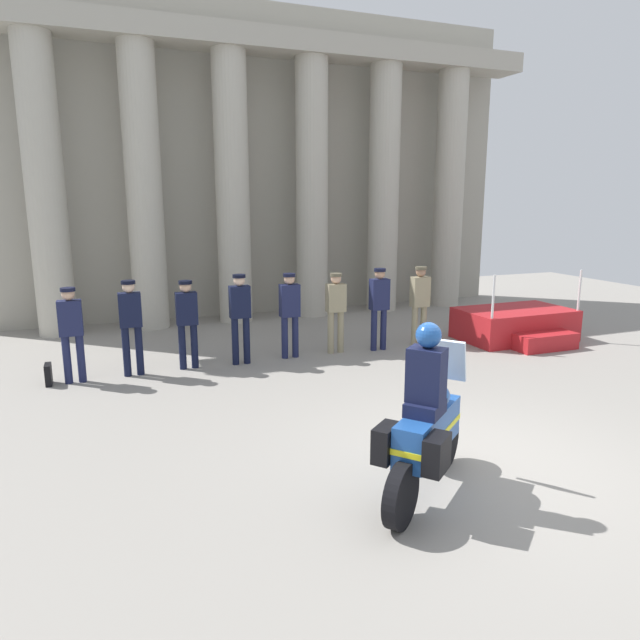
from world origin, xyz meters
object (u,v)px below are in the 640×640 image
at_px(officer_in_row_2, 187,317).
at_px(officer_in_row_1, 131,320).
at_px(officer_in_row_7, 420,299).
at_px(reviewing_stand, 517,325).
at_px(officer_in_row_5, 336,306).
at_px(motorcycle_with_rider, 426,426).
at_px(briefcase_on_ground, 48,374).
at_px(officer_in_row_0, 71,327).
at_px(officer_in_row_6, 379,302).
at_px(officer_in_row_3, 240,312).
at_px(officer_in_row_4, 290,309).

bearing_deg(officer_in_row_2, officer_in_row_1, 5.74).
relative_size(officer_in_row_2, officer_in_row_7, 0.97).
relative_size(reviewing_stand, officer_in_row_1, 1.43).
xyz_separation_m(officer_in_row_5, motorcycle_with_rider, (-1.39, -5.67, -0.17)).
distance_m(officer_in_row_5, briefcase_on_ground, 5.40).
distance_m(officer_in_row_0, officer_in_row_2, 1.95).
xyz_separation_m(officer_in_row_5, officer_in_row_7, (1.90, -0.09, 0.03)).
xyz_separation_m(officer_in_row_6, motorcycle_with_rider, (-2.31, -5.55, -0.21)).
height_order(officer_in_row_3, officer_in_row_5, officer_in_row_3).
xyz_separation_m(reviewing_stand, officer_in_row_5, (-4.18, 0.48, 0.64)).
xyz_separation_m(officer_in_row_0, officer_in_row_3, (2.92, 0.07, 0.05)).
bearing_deg(officer_in_row_1, officer_in_row_3, -178.27).
xyz_separation_m(reviewing_stand, officer_in_row_4, (-5.17, 0.47, 0.66)).
height_order(officer_in_row_6, officer_in_row_7, officer_in_row_6).
xyz_separation_m(officer_in_row_2, motorcycle_with_rider, (1.58, -5.64, -0.18)).
bearing_deg(officer_in_row_4, officer_in_row_0, 3.70).
bearing_deg(reviewing_stand, officer_in_row_1, 177.36).
relative_size(reviewing_stand, motorcycle_with_rider, 1.29).
xyz_separation_m(officer_in_row_0, briefcase_on_ground, (-0.42, 0.04, -0.79)).
distance_m(officer_in_row_2, officer_in_row_7, 4.87).
distance_m(officer_in_row_2, officer_in_row_5, 2.97).
xyz_separation_m(officer_in_row_3, officer_in_row_7, (3.89, 0.00, -0.02)).
xyz_separation_m(officer_in_row_4, officer_in_row_6, (1.90, -0.11, 0.02)).
xyz_separation_m(officer_in_row_4, officer_in_row_7, (2.88, -0.08, 0.01)).
relative_size(officer_in_row_7, briefcase_on_ground, 4.71).
relative_size(officer_in_row_3, officer_in_row_6, 1.01).
height_order(officer_in_row_0, briefcase_on_ground, officer_in_row_0).
bearing_deg(motorcycle_with_rider, briefcase_on_ground, 86.36).
distance_m(reviewing_stand, officer_in_row_1, 8.17).
xyz_separation_m(officer_in_row_2, officer_in_row_5, (2.97, 0.03, -0.00)).
distance_m(officer_in_row_1, briefcase_on_ground, 1.62).
distance_m(reviewing_stand, officer_in_row_3, 6.23).
bearing_deg(officer_in_row_4, officer_in_row_2, 2.01).
bearing_deg(briefcase_on_ground, officer_in_row_1, 0.87).
bearing_deg(officer_in_row_2, officer_in_row_5, -177.92).
distance_m(officer_in_row_3, officer_in_row_4, 1.01).
bearing_deg(officer_in_row_5, officer_in_row_4, 2.23).
bearing_deg(briefcase_on_ground, officer_in_row_0, -5.37).
height_order(officer_in_row_2, officer_in_row_7, officer_in_row_7).
bearing_deg(officer_in_row_0, officer_in_row_5, -176.59).
relative_size(reviewing_stand, officer_in_row_5, 1.50).
height_order(reviewing_stand, officer_in_row_3, officer_in_row_3).
height_order(officer_in_row_1, officer_in_row_4, officer_in_row_1).
distance_m(officer_in_row_0, officer_in_row_5, 4.92).
distance_m(officer_in_row_1, officer_in_row_4, 2.97).
bearing_deg(officer_in_row_5, officer_in_row_6, 173.63).
height_order(officer_in_row_2, motorcycle_with_rider, motorcycle_with_rider).
bearing_deg(officer_in_row_1, officer_in_row_2, -174.26).
xyz_separation_m(officer_in_row_4, briefcase_on_ground, (-4.36, -0.11, -0.81)).
height_order(officer_in_row_1, officer_in_row_2, officer_in_row_1).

